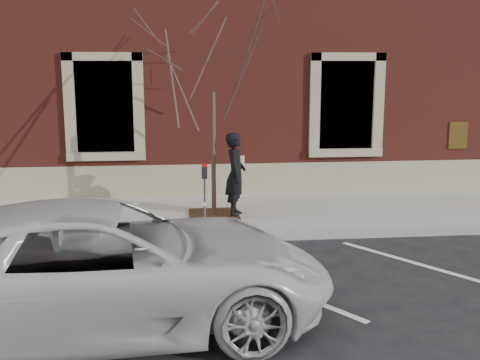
{
  "coord_description": "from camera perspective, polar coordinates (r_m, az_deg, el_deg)",
  "views": [
    {
      "loc": [
        -1.24,
        -11.38,
        3.46
      ],
      "look_at": [
        0.0,
        0.6,
        1.1
      ],
      "focal_mm": 45.0,
      "sensor_mm": 36.0,
      "label": 1
    }
  ],
  "objects": [
    {
      "name": "building_civic",
      "position": [
        19.16,
        -2.26,
        12.68
      ],
      "size": [
        40.0,
        8.62,
        8.0
      ],
      "color": "maroon",
      "rests_on": "ground"
    },
    {
      "name": "white_truck",
      "position": [
        8.11,
        -12.91,
        -8.06
      ],
      "size": [
        6.27,
        3.36,
        1.68
      ],
      "primitive_type": "imported",
      "rotation": [
        0.0,
        0.0,
        1.67
      ],
      "color": "silver",
      "rests_on": "ground"
    },
    {
      "name": "sapling",
      "position": [
        12.9,
        -2.61,
        11.57
      ],
      "size": [
        2.93,
        2.93,
        4.89
      ],
      "color": "#45352A",
      "rests_on": "sidewalk_near"
    },
    {
      "name": "ground",
      "position": [
        11.95,
        0.3,
        -5.73
      ],
      "size": [
        120.0,
        120.0,
        0.0
      ],
      "primitive_type": "plane",
      "color": "#28282B",
      "rests_on": "ground"
    },
    {
      "name": "parking_stripes",
      "position": [
        9.88,
        1.7,
        -9.39
      ],
      "size": [
        28.0,
        4.4,
        0.01
      ],
      "primitive_type": null,
      "color": "silver",
      "rests_on": "ground"
    },
    {
      "name": "sidewalk_near",
      "position": [
        13.61,
        -0.5,
        -3.31
      ],
      "size": [
        40.0,
        3.5,
        0.15
      ],
      "primitive_type": "cube",
      "color": "#AEAAA4",
      "rests_on": "ground"
    },
    {
      "name": "tree_grate",
      "position": [
        13.31,
        -2.48,
        -3.26
      ],
      "size": [
        1.09,
        1.09,
        0.03
      ],
      "primitive_type": "cube",
      "color": "#3E2A14",
      "rests_on": "sidewalk_near"
    },
    {
      "name": "parking_meter",
      "position": [
        12.37,
        -3.38,
        -0.24
      ],
      "size": [
        0.12,
        0.09,
        1.27
      ],
      "rotation": [
        0.0,
        0.0,
        0.44
      ],
      "color": "#595B60",
      "rests_on": "sidewalk_near"
    },
    {
      "name": "man",
      "position": [
        13.07,
        -0.43,
        0.53
      ],
      "size": [
        0.55,
        0.73,
        1.83
      ],
      "primitive_type": "imported",
      "rotation": [
        0.0,
        0.0,
        1.4
      ],
      "color": "black",
      "rests_on": "sidewalk_near"
    },
    {
      "name": "curb_near",
      "position": [
        11.89,
        0.32,
        -5.46
      ],
      "size": [
        40.0,
        0.12,
        0.15
      ],
      "primitive_type": "cube",
      "color": "#9E9E99",
      "rests_on": "ground"
    }
  ]
}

